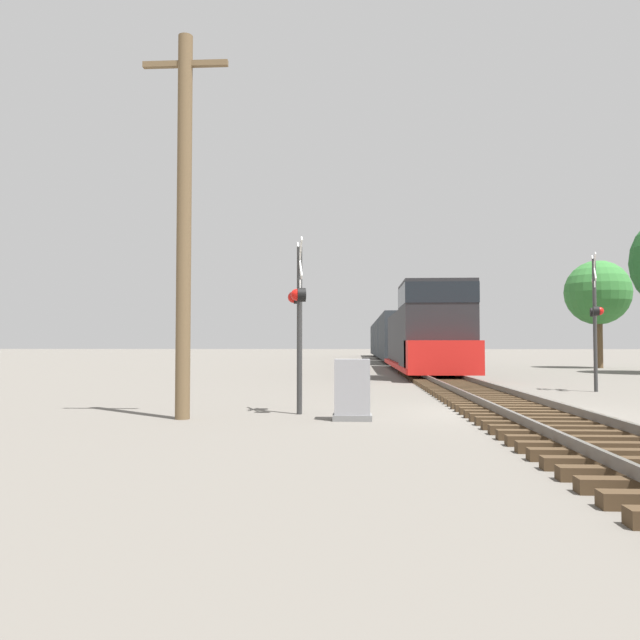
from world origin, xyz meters
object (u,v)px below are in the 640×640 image
(relay_cabinet, at_px, (352,390))
(utility_pole, at_px, (184,220))
(tree_mid_background, at_px, (598,293))
(crossing_signal_near, at_px, (298,307))
(freight_train, at_px, (395,339))
(crossing_signal_far, at_px, (596,315))

(relay_cabinet, relative_size, utility_pole, 0.15)
(tree_mid_background, bearing_deg, crossing_signal_near, -121.52)
(crossing_signal_near, height_order, utility_pole, utility_pole)
(freight_train, relative_size, relay_cabinet, 51.02)
(relay_cabinet, xyz_separation_m, utility_pole, (-3.48, -0.01, 3.51))
(utility_pole, distance_m, tree_mid_background, 34.83)
(crossing_signal_near, height_order, tree_mid_background, tree_mid_background)
(crossing_signal_near, bearing_deg, relay_cabinet, 37.88)
(crossing_signal_far, bearing_deg, freight_train, 20.04)
(utility_pole, bearing_deg, crossing_signal_near, 24.39)
(crossing_signal_far, bearing_deg, relay_cabinet, 148.87)
(tree_mid_background, bearing_deg, freight_train, 129.79)
(crossing_signal_far, relative_size, utility_pole, 0.56)
(freight_train, relative_size, tree_mid_background, 8.95)
(freight_train, distance_m, relay_cabinet, 43.83)
(relay_cabinet, distance_m, tree_mid_background, 33.28)
(crossing_signal_near, xyz_separation_m, utility_pole, (-2.29, -1.04, 1.77))
(freight_train, bearing_deg, relay_cabinet, -94.76)
(crossing_signal_far, distance_m, relay_cabinet, 11.42)
(freight_train, height_order, utility_pole, utility_pole)
(crossing_signal_far, height_order, tree_mid_background, tree_mid_background)
(relay_cabinet, bearing_deg, crossing_signal_far, 45.63)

